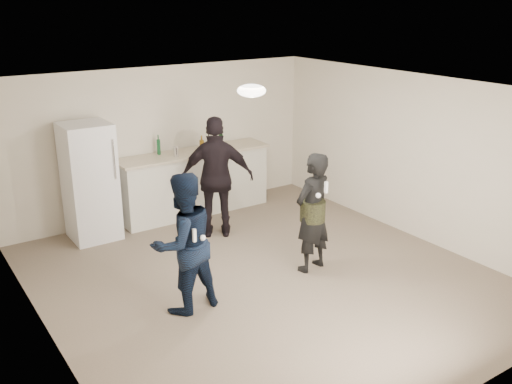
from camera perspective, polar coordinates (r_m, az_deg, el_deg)
floor at (r=7.70m, az=0.84°, el=-8.53°), size 6.00×6.00×0.00m
ceiling at (r=6.91m, az=0.94°, el=10.20°), size 6.00×6.00×0.00m
wall_back at (r=9.72m, az=-9.29°, el=5.00°), size 6.00×0.00×6.00m
wall_front at (r=5.23m, az=20.23°, el=-8.42°), size 6.00×0.00×6.00m
wall_left at (r=6.16m, az=-20.66°, el=-4.25°), size 0.00×6.00×6.00m
wall_right at (r=9.00m, az=15.45°, el=3.43°), size 0.00×6.00×6.00m
counter at (r=9.80m, az=-6.13°, el=0.85°), size 2.60×0.56×1.05m
counter_top at (r=9.65m, az=-6.24°, el=3.93°), size 2.68×0.64×0.04m
fridge at (r=8.97m, az=-16.29°, el=0.97°), size 0.70×0.70×1.80m
fridge_handle at (r=8.61m, az=-13.99°, el=3.21°), size 0.02×0.02×0.60m
ceiling_dome at (r=7.16m, az=-0.45°, el=10.10°), size 0.36×0.36×0.16m
shaker at (r=9.34m, az=-8.02°, el=4.01°), size 0.08×0.08×0.17m
man at (r=6.67m, az=-7.27°, el=-5.12°), size 0.89×0.73×1.70m
woman at (r=7.64m, az=5.68°, el=-2.07°), size 0.67×0.50×1.65m
camo_shorts at (r=7.63m, az=5.68°, el=-1.88°), size 0.34×0.34×0.28m
spectator at (r=8.70m, az=-3.91°, el=1.44°), size 1.18×0.96×1.88m
remote_man at (r=6.36m, az=-6.19°, el=-4.33°), size 0.04×0.04×0.15m
nunchuk_man at (r=6.46m, az=-5.35°, el=-4.58°), size 0.07×0.07×0.07m
remote_woman at (r=7.32m, az=7.02°, el=0.47°), size 0.04×0.04×0.15m
nunchuk_woman at (r=7.31m, az=6.25°, el=-0.35°), size 0.07×0.07×0.07m
bottle_cluster at (r=9.72m, az=-5.76°, el=4.80°), size 1.22×0.28×0.25m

